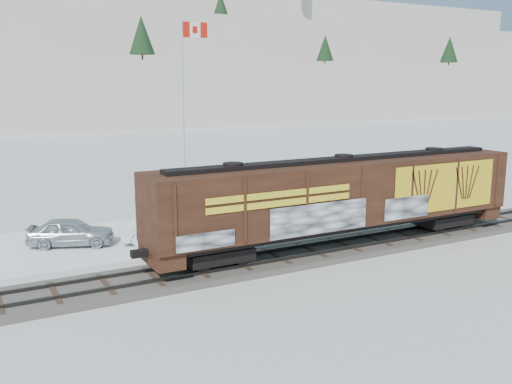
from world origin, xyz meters
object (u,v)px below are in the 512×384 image
hopper_railcar (343,195)px  car_dark (266,205)px  flagpole (185,137)px  car_white (163,228)px  car_silver (71,232)px

hopper_railcar → car_dark: (0.28, 8.24, -2.12)m
flagpole → car_dark: flagpole is taller
car_white → car_dark: (7.62, 2.40, -0.02)m
car_silver → car_dark: bearing=-64.1°
flagpole → car_silver: flagpole is taller
car_silver → car_white: size_ratio=0.98×
flagpole → car_white: flagpole is taller
hopper_railcar → car_silver: bearing=148.2°
car_white → car_dark: car_white is taller
car_silver → flagpole: bearing=-32.3°
car_silver → car_white: 4.67m
car_silver → car_dark: (12.06, 0.93, -0.02)m
hopper_railcar → car_white: bearing=141.5°
car_white → car_dark: 7.99m
hopper_railcar → car_dark: hopper_railcar is taller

